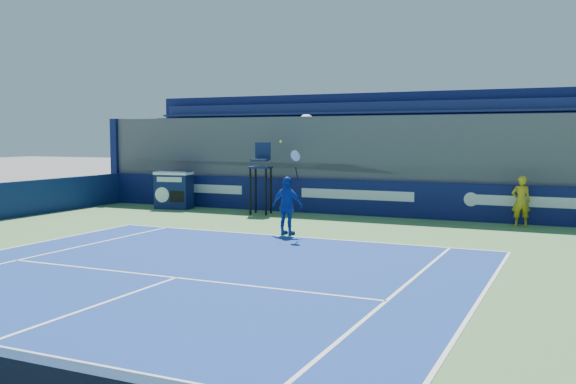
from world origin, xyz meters
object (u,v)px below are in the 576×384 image
at_px(umpire_chair, 261,170).
at_px(ball_person, 521,201).
at_px(tennis_player, 287,206).
at_px(match_clock, 174,189).

bearing_deg(umpire_chair, ball_person, 3.11).
bearing_deg(ball_person, tennis_player, 20.94).
bearing_deg(tennis_player, umpire_chair, 125.64).
height_order(ball_person, umpire_chair, umpire_chair).
bearing_deg(ball_person, match_clock, -15.37).
relative_size(match_clock, umpire_chair, 0.57).
distance_m(ball_person, tennis_player, 7.13).
height_order(umpire_chair, tennis_player, tennis_player).
relative_size(ball_person, umpire_chair, 0.61).
xyz_separation_m(ball_person, umpire_chair, (-8.44, -0.46, 0.76)).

